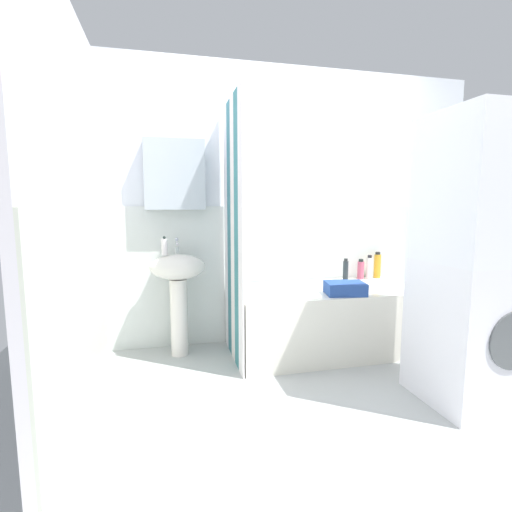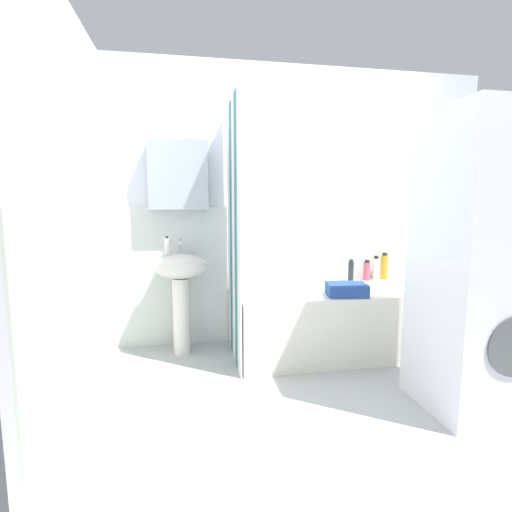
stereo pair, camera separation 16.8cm
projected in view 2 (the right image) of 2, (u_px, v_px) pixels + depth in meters
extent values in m
cube|color=#ACB1B0|center=(341.00, 409.00, 2.31)|extent=(4.80, 5.60, 0.04)
cube|color=white|center=(288.00, 206.00, 3.40)|extent=(3.60, 0.05, 2.40)
cube|color=silver|center=(289.00, 273.00, 3.44)|extent=(3.60, 0.02, 1.20)
cube|color=silver|center=(178.00, 175.00, 3.10)|extent=(0.48, 0.12, 0.56)
cube|color=white|center=(68.00, 206.00, 2.21)|extent=(0.05, 1.81, 2.40)
cube|color=silver|center=(80.00, 307.00, 2.30)|extent=(0.02, 1.81, 1.20)
cylinder|color=white|center=(182.00, 316.00, 3.11)|extent=(0.14, 0.14, 0.62)
ellipsoid|color=silver|center=(180.00, 266.00, 3.05)|extent=(0.44, 0.34, 0.20)
cylinder|color=silver|center=(180.00, 249.00, 3.13)|extent=(0.03, 0.03, 0.05)
cylinder|color=silver|center=(180.00, 243.00, 3.08)|extent=(0.02, 0.10, 0.02)
sphere|color=silver|center=(180.00, 239.00, 3.12)|extent=(0.03, 0.03, 0.03)
cylinder|color=white|center=(167.00, 246.00, 3.00)|extent=(0.05, 0.05, 0.13)
sphere|color=#212D28|center=(167.00, 237.00, 2.99)|extent=(0.02, 0.02, 0.02)
cube|color=white|center=(328.00, 320.00, 3.14)|extent=(1.51, 0.76, 0.53)
cube|color=white|center=(239.00, 236.00, 2.61)|extent=(0.01, 0.15, 2.00)
cube|color=teal|center=(237.00, 234.00, 2.76)|extent=(0.01, 0.15, 2.00)
cube|color=white|center=(234.00, 233.00, 2.91)|extent=(0.01, 0.15, 2.00)
cube|color=#346E7C|center=(232.00, 231.00, 3.05)|extent=(0.01, 0.15, 2.00)
cube|color=white|center=(230.00, 230.00, 3.20)|extent=(0.01, 0.15, 2.00)
cylinder|color=gold|center=(384.00, 267.00, 3.51)|extent=(0.06, 0.06, 0.22)
cylinder|color=#272929|center=(385.00, 254.00, 3.49)|extent=(0.04, 0.04, 0.02)
cylinder|color=white|center=(376.00, 269.00, 3.47)|extent=(0.05, 0.05, 0.20)
cylinder|color=black|center=(376.00, 257.00, 3.45)|extent=(0.04, 0.04, 0.02)
cylinder|color=#C8536F|center=(367.00, 271.00, 3.46)|extent=(0.06, 0.06, 0.16)
cylinder|color=black|center=(367.00, 261.00, 3.45)|extent=(0.04, 0.04, 0.02)
cylinder|color=#252E32|center=(351.00, 272.00, 3.42)|extent=(0.05, 0.05, 0.17)
cylinder|color=#272929|center=(351.00, 261.00, 3.41)|extent=(0.03, 0.03, 0.02)
cube|color=#25458D|center=(347.00, 290.00, 2.86)|extent=(0.32, 0.27, 0.09)
cube|color=white|center=(475.00, 336.00, 2.26)|extent=(0.60, 0.56, 0.87)
cube|color=white|center=(486.00, 188.00, 2.15)|extent=(0.60, 0.56, 0.87)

